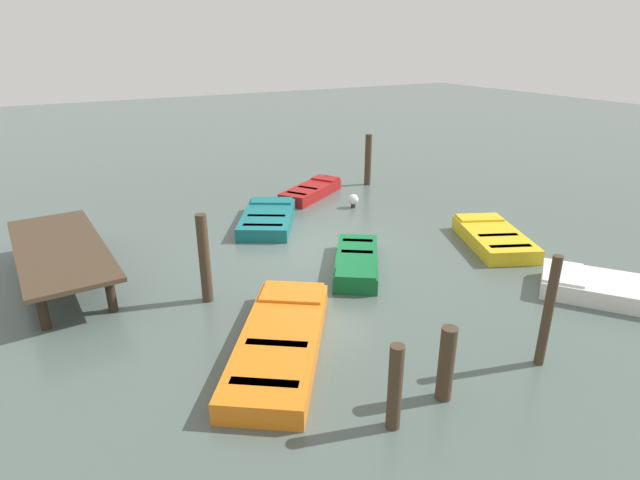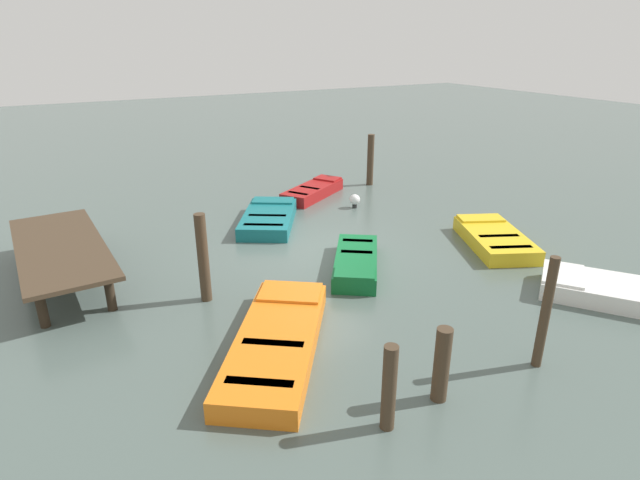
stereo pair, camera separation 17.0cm
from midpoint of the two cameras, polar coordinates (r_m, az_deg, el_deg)
The scene contains 14 objects.
ground_plane at distance 14.18m, azimuth 0.34°, elevation -1.31°, with size 80.00×80.00×0.00m, color #4C5B56.
dock_segment at distance 13.63m, azimuth -26.56°, elevation -0.90°, with size 5.28×2.18×0.95m.
rowboat_teal at distance 16.22m, azimuth -5.43°, elevation 2.45°, with size 3.39×2.86×0.46m.
rowboat_orange at distance 9.87m, azimuth -4.31°, elevation -11.10°, with size 4.21×3.55×0.46m.
rowboat_red at distance 19.05m, azimuth -0.52°, elevation 5.50°, with size 2.42×3.02×0.46m.
rowboat_yellow at distance 15.36m, azimuth 19.13°, elevation 0.16°, with size 3.29×2.54×0.46m.
rowboat_green at distance 13.06m, azimuth 4.40°, elevation -2.46°, with size 2.96×2.48×0.46m.
rowboat_white at distance 13.45m, azimuth 32.07°, elevation -5.21°, with size 4.09×3.58×0.46m.
mooring_piling_far_right at distance 8.69m, azimuth 13.92°, elevation -13.31°, with size 0.26×0.26×1.33m, color #423323.
mooring_piling_mid_right at distance 7.96m, azimuth 8.32°, elevation -15.97°, with size 0.22×0.22×1.45m, color #423323.
mooring_piling_center at distance 20.52m, azimuth 5.86°, elevation 8.84°, with size 0.26×0.26×2.00m, color #423323.
mooring_piling_near_left at distance 11.51m, azimuth -12.45°, elevation -1.98°, with size 0.24×0.24×2.05m, color #423323.
mooring_piling_near_right at distance 9.86m, azimuth 24.21°, elevation -7.45°, with size 0.17×0.17×2.14m, color #423323.
marker_buoy at distance 17.78m, azimuth 4.16°, elevation 4.47°, with size 0.36×0.36×0.48m.
Camera 2 is at (-11.46, 6.22, 5.57)m, focal length 28.80 mm.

